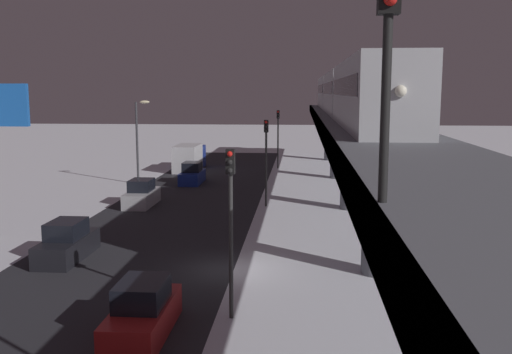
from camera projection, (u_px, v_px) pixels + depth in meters
name	position (u px, v px, depth m)	size (l,w,h in m)	color
ground_plane	(227.00, 270.00, 27.59)	(240.00, 240.00, 0.00)	white
avenue_asphalt	(121.00, 267.00, 27.99)	(11.00, 105.26, 0.01)	#28282D
elevated_railway	(377.00, 153.00, 26.21)	(5.00, 105.26, 6.61)	slate
subway_train	(344.00, 92.00, 48.04)	(2.94, 55.47, 3.40)	#B7BABF
rail_signal	(388.00, 38.00, 9.37)	(0.36, 0.41, 4.00)	black
sedan_red_2	(143.00, 313.00, 20.10)	(1.80, 4.64, 1.97)	#A51E1E
sedan_black	(67.00, 243.00, 29.34)	(1.80, 4.68, 1.97)	black
sedan_silver	(142.00, 195.00, 43.01)	(1.80, 4.46, 1.97)	#B2B2B7
sedan_blue	(192.00, 175.00, 53.41)	(1.80, 4.47, 1.97)	navy
box_truck	(189.00, 158.00, 62.33)	(2.40, 7.40, 2.80)	navy
traffic_light_near	(231.00, 209.00, 21.12)	(0.32, 0.44, 6.40)	#2D2D2D
traffic_light_mid	(266.00, 150.00, 42.18)	(0.32, 0.44, 6.40)	#2D2D2D
traffic_light_far	(278.00, 130.00, 63.24)	(0.32, 0.44, 6.40)	#2D2D2D
street_lamp_far	(139.00, 132.00, 52.40)	(1.35, 0.44, 7.65)	#38383D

